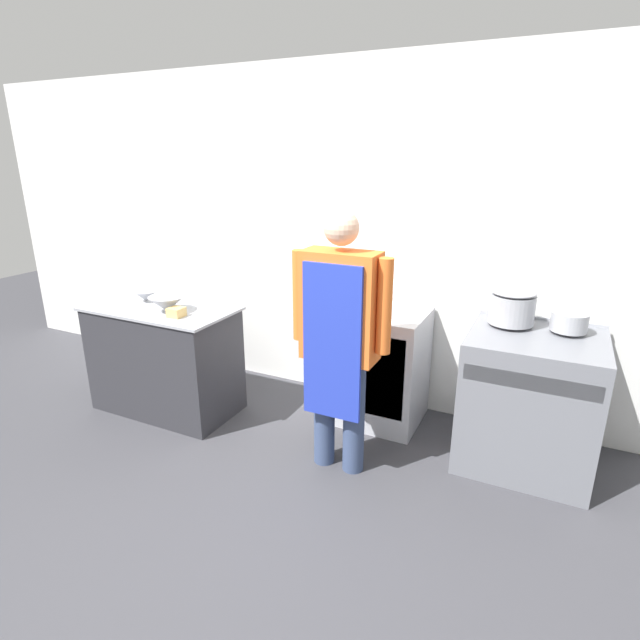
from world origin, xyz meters
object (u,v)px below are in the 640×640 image
at_px(mixing_bowl, 167,304).
at_px(fridge_unit, 378,366).
at_px(stove, 529,400).
at_px(person_cook, 340,330).
at_px(plastic_tub, 176,312).
at_px(sauce_pot, 569,322).
at_px(stock_pot, 512,306).

bearing_deg(mixing_bowl, fridge_unit, 23.73).
distance_m(stove, person_cook, 1.37).
height_order(plastic_tub, sauce_pot, sauce_pot).
height_order(fridge_unit, stock_pot, stock_pot).
xyz_separation_m(plastic_tub, sauce_pot, (2.59, 0.73, 0.09)).
distance_m(mixing_bowl, plastic_tub, 0.17).
xyz_separation_m(stove, plastic_tub, (-2.42, -0.60, 0.45)).
relative_size(plastic_tub, stock_pot, 0.36).
xyz_separation_m(stove, stock_pot, (-0.19, 0.13, 0.59)).
distance_m(person_cook, plastic_tub, 1.32).
bearing_deg(fridge_unit, person_cook, -90.71).
distance_m(fridge_unit, sauce_pot, 1.38).
bearing_deg(mixing_bowl, sauce_pot, 13.63).
bearing_deg(mixing_bowl, person_cook, -3.20).
relative_size(plastic_tub, sauce_pot, 0.48).
height_order(stove, stock_pot, stock_pot).
bearing_deg(person_cook, sauce_pot, 30.32).
bearing_deg(stock_pot, sauce_pot, 0.00).
height_order(mixing_bowl, stock_pot, stock_pot).
bearing_deg(stove, fridge_unit, 173.91).
height_order(stove, sauce_pot, sauce_pot).
bearing_deg(stove, plastic_tub, -166.13).
relative_size(fridge_unit, plastic_tub, 8.35).
bearing_deg(mixing_bowl, stove, 11.64).
xyz_separation_m(fridge_unit, person_cook, (-0.01, -0.73, 0.53)).
height_order(fridge_unit, sauce_pot, sauce_pot).
distance_m(stove, mixing_bowl, 2.67).
bearing_deg(fridge_unit, mixing_bowl, -156.27).
relative_size(stove, fridge_unit, 1.04).
height_order(mixing_bowl, sauce_pot, sauce_pot).
xyz_separation_m(stove, sauce_pot, (0.17, 0.13, 0.53)).
height_order(mixing_bowl, plastic_tub, mixing_bowl).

